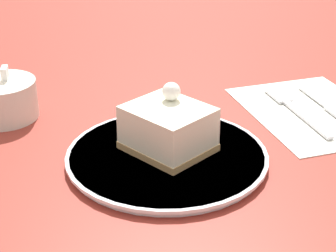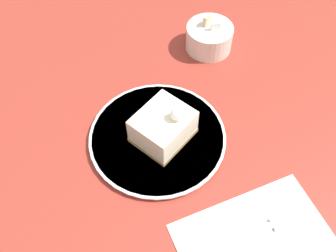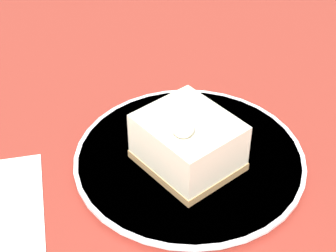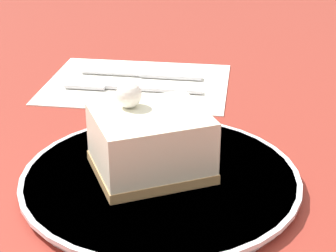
% 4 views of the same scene
% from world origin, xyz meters
% --- Properties ---
extents(ground_plane, '(4.00, 4.00, 0.00)m').
position_xyz_m(ground_plane, '(0.00, 0.00, 0.00)').
color(ground_plane, maroon).
extents(plate, '(0.25, 0.25, 0.01)m').
position_xyz_m(plate, '(-0.01, -0.01, 0.01)').
color(plate, white).
rests_on(plate, ground_plane).
extents(cake_slice, '(0.11, 0.12, 0.08)m').
position_xyz_m(cake_slice, '(0.00, 0.00, 0.04)').
color(cake_slice, '#AD8451').
rests_on(cake_slice, plate).
extents(napkin, '(0.22, 0.26, 0.00)m').
position_xyz_m(napkin, '(0.25, 0.01, 0.00)').
color(napkin, white).
rests_on(napkin, ground_plane).
extents(fork, '(0.05, 0.17, 0.00)m').
position_xyz_m(fork, '(0.23, 0.03, 0.00)').
color(fork, silver).
rests_on(fork, napkin).
extents(sugar_bowl, '(0.10, 0.10, 0.08)m').
position_xyz_m(sugar_bowl, '(-0.15, 0.21, 0.03)').
color(sugar_bowl, silver).
rests_on(sugar_bowl, ground_plane).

